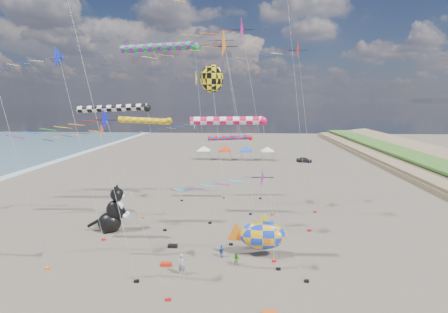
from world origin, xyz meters
TOP-DOWN VIEW (x-y plane):
  - ground at (0.00, 0.00)m, footprint 260.00×260.00m
  - delta_kite_1 at (0.76, 11.16)m, footprint 12.51×2.45m
  - delta_kite_2 at (-5.40, 0.73)m, footprint 9.24×1.62m
  - delta_kite_4 at (-13.13, 17.74)m, footprint 10.39×1.72m
  - delta_kite_5 at (4.70, 3.94)m, footprint 9.60×1.82m
  - delta_kite_6 at (9.66, 21.30)m, footprint 10.86×2.48m
  - delta_kite_7 at (3.14, 19.93)m, footprint 15.53×2.83m
  - delta_kite_8 at (-3.16, 26.95)m, footprint 10.24×1.92m
  - delta_kite_9 at (1.04, 19.94)m, footprint 11.51×2.60m
  - delta_kite_10 at (-13.69, 10.91)m, footprint 9.71×2.14m
  - windsock_0 at (2.04, 27.08)m, footprint 7.65×0.66m
  - windsock_1 at (-4.94, 16.48)m, footprint 9.63×0.95m
  - windsock_2 at (2.93, 5.80)m, footprint 7.37×0.67m
  - windsock_3 at (-9.37, 25.25)m, footprint 8.60×0.87m
  - windsock_4 at (-9.34, 13.90)m, footprint 9.01×0.73m
  - angelfish_kite at (0.55, 12.54)m, footprint 3.74×3.02m
  - cat_inflatable at (-10.20, 13.44)m, footprint 3.96×2.24m
  - fish_inflatable at (5.60, 8.26)m, footprint 5.37×1.98m
  - person_adult at (-0.94, 4.48)m, footprint 0.72×0.56m
  - child_green at (3.40, 6.43)m, footprint 0.56×0.45m
  - child_blue at (2.01, 7.87)m, footprint 0.63×0.72m
  - kite_bag_0 at (-2.58, 5.92)m, footprint 0.90×0.44m
  - kite_bag_1 at (6.85, 16.86)m, footprint 0.90×0.44m
  - kite_bag_2 at (-2.82, 9.69)m, footprint 0.90×0.44m
  - kite_bag_3 at (5.77, -0.50)m, footprint 0.90×0.44m
  - tent_row at (1.50, 60.00)m, footprint 19.20×4.20m
  - parked_car at (17.32, 58.00)m, footprint 3.75×2.45m

SIDE VIEW (x-z plane):
  - ground at x=0.00m, z-range 0.00..0.00m
  - kite_bag_0 at x=-2.58m, z-range 0.00..0.30m
  - kite_bag_1 at x=6.85m, z-range 0.00..0.30m
  - kite_bag_2 at x=-2.82m, z-range 0.00..0.30m
  - kite_bag_3 at x=5.77m, z-range 0.00..0.30m
  - child_green at x=3.40m, z-range 0.00..1.11m
  - child_blue at x=2.01m, z-range 0.00..1.17m
  - parked_car at x=17.32m, z-range 0.00..1.19m
  - person_adult at x=-0.94m, z-range 0.00..1.74m
  - fish_inflatable at x=5.60m, z-range -0.02..4.08m
  - cat_inflatable at x=-10.20m, z-range 0.00..5.13m
  - tent_row at x=1.50m, z-range 1.25..5.05m
  - delta_kite_5 at x=4.70m, z-range 3.31..12.49m
  - windsock_0 at x=2.04m, z-range 4.16..13.27m
  - delta_kite_4 at x=-13.13m, z-range 4.49..16.02m
  - delta_kite_8 at x=-3.16m, z-range 4.53..16.25m
  - windsock_3 at x=-9.37m, z-range 5.38..17.09m
  - windsock_2 at x=2.93m, z-range 5.93..18.65m
  - delta_kite_2 at x=-5.40m, z-range 5.54..19.10m
  - windsock_4 at x=-9.34m, z-range 6.33..19.87m
  - angelfish_kite at x=0.55m, z-range 7.22..24.57m
  - delta_kite_10 at x=-13.69m, z-range 8.20..27.38m
  - delta_kite_1 at x=0.76m, z-range 8.49..28.48m
  - windsock_1 at x=-4.94m, z-range 9.49..29.53m
  - delta_kite_6 at x=9.66m, z-range 9.11..30.34m
  - delta_kite_9 at x=1.04m, z-range 9.60..31.90m
  - delta_kite_7 at x=3.14m, z-range 9.96..33.24m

